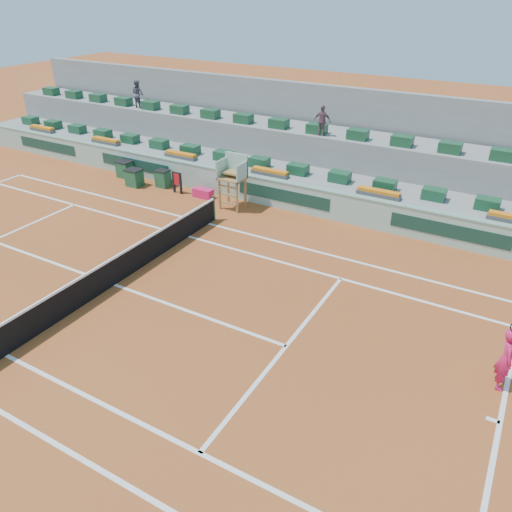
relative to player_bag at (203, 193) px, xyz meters
The scene contains 19 objects.
ground 7.97m from the player_bag, 76.58° to the right, with size 90.00×90.00×0.00m, color brown.
seating_tier_lower 3.50m from the player_bag, 57.91° to the left, with size 36.00×4.00×1.20m, color gray.
seating_tier_upper 5.03m from the player_bag, 67.88° to the left, with size 36.00×2.40×2.60m, color gray.
stadium_back_wall 6.72m from the player_bag, 73.26° to the left, with size 36.00×0.40×4.40m, color gray.
player_bag is the anchor object (origin of this frame).
spectator_left 8.67m from the player_bag, 150.53° to the left, with size 0.72×0.56×1.47m, color #535260.
spectator_mid 6.38m from the player_bag, 41.10° to the left, with size 0.80×0.33×1.37m, color #6E4956.
court_lines 7.97m from the player_bag, 76.58° to the right, with size 23.89×11.09×0.01m.
tennis_net 7.97m from the player_bag, 76.58° to the right, with size 0.10×11.97×1.10m.
advertising_hoarding 2.06m from the player_bag, 21.73° to the left, with size 36.00×0.34×1.26m.
umpire_chair 2.29m from the player_bag, ahead, with size 1.10×0.90×2.40m.
seat_row_lower 3.01m from the player_bag, 47.93° to the left, with size 32.90×0.60×0.44m.
seat_row_upper 5.08m from the player_bag, 64.91° to the left, with size 32.90×0.60×0.44m.
flower_planters 1.72m from the player_bag, 74.38° to the left, with size 26.80×0.36×0.28m.
drink_cooler_a 2.51m from the player_bag, behind, with size 0.65×0.56×0.84m.
drink_cooler_b 3.82m from the player_bag, behind, with size 0.76×0.66×0.84m.
drink_cooler_c 5.07m from the player_bag, behind, with size 0.78×0.67×0.84m.
towel_rack 1.42m from the player_bag, behind, with size 0.53×0.09×1.03m.
tennis_player 15.02m from the player_bag, 25.53° to the right, with size 0.52×0.91×2.28m.
Camera 1 is at (11.07, -9.84, 8.89)m, focal length 35.00 mm.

